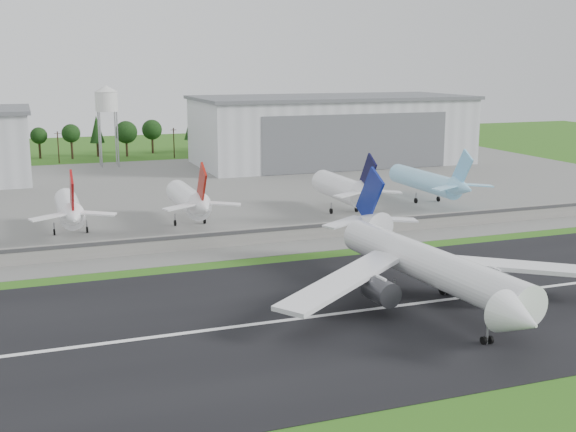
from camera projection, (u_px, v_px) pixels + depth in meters
name	position (u px, v px, depth m)	size (l,w,h in m)	color
ground	(309.00, 346.00, 96.94)	(600.00, 600.00, 0.00)	#316217
runway	(284.00, 321.00, 106.12)	(320.00, 60.00, 0.10)	black
runway_centerline	(284.00, 320.00, 106.10)	(220.00, 1.00, 0.02)	white
apron	(154.00, 195.00, 207.12)	(320.00, 150.00, 0.10)	slate
blast_fence	(209.00, 240.00, 147.06)	(240.00, 0.61, 3.50)	gray
hangar_east	(332.00, 130.00, 271.02)	(102.00, 47.00, 25.20)	silver
water_tower	(106.00, 99.00, 260.02)	(8.40, 8.40, 29.40)	#99999E
utility_poles	(118.00, 160.00, 280.59)	(230.00, 3.00, 12.00)	black
treeline	(114.00, 156.00, 294.36)	(320.00, 16.00, 22.00)	black
main_airliner	(430.00, 274.00, 112.89)	(57.05, 59.27, 18.17)	white
parked_jet_red_a	(70.00, 210.00, 157.32)	(7.36, 31.29, 16.38)	white
parked_jet_red_b	(191.00, 201.00, 166.35)	(7.36, 31.29, 16.62)	white
parked_jet_navy	(347.00, 189.00, 179.65)	(7.36, 31.29, 16.89)	white
parked_jet_skyblue	(431.00, 182.00, 193.41)	(7.36, 37.29, 16.52)	#93D9FF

